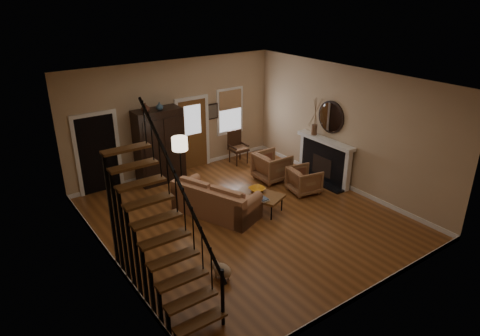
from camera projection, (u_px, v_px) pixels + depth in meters
room at (192, 142)px, 10.79m from camera, size 7.00×7.33×3.30m
staircase at (159, 215)px, 7.20m from camera, size 0.94×2.80×3.20m
fireplace at (326, 156)px, 12.03m from camera, size 0.33×1.95×2.30m
armoire at (159, 146)px, 11.86m from camera, size 1.30×0.60×2.10m
vase_a at (145, 108)px, 11.13m from camera, size 0.24×0.24×0.25m
vase_b at (159, 106)px, 11.36m from camera, size 0.20×0.20×0.21m
sofa at (216, 199)px, 10.35m from camera, size 1.61×2.28×0.78m
coffee_table at (259, 202)px, 10.58m from camera, size 1.05×1.31×0.44m
bowl at (257, 190)px, 10.62m from camera, size 0.39×0.39×0.10m
books at (263, 199)px, 10.20m from camera, size 0.21×0.29×0.05m
armchair_left at (304, 180)px, 11.45m from camera, size 0.89×0.87×0.70m
armchair_right at (272, 166)px, 12.17m from camera, size 0.90×0.87×0.81m
floor_lamp at (181, 170)px, 10.81m from camera, size 0.49×0.49×1.73m
side_chair at (238, 148)px, 13.28m from camera, size 0.54×0.54×1.02m
dog at (222, 271)px, 8.11m from camera, size 0.36×0.50×0.33m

